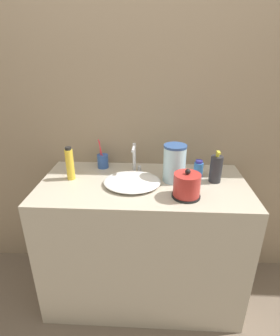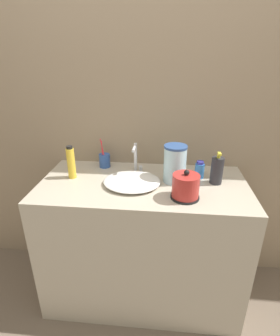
# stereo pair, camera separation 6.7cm
# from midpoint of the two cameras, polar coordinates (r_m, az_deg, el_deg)

# --- Properties ---
(ground_plane) EXTENTS (12.00, 12.00, 0.00)m
(ground_plane) POSITION_cam_midpoint_polar(r_m,az_deg,el_deg) (2.00, 0.75, -31.48)
(ground_plane) COLOR #6B5B4C
(wall_back) EXTENTS (6.00, 0.04, 2.60)m
(wall_back) POSITION_cam_midpoint_polar(r_m,az_deg,el_deg) (1.83, 2.80, 12.83)
(wall_back) COLOR gray
(wall_back) RESTS_ON ground_plane
(vanity_counter) EXTENTS (1.30, 0.64, 0.90)m
(vanity_counter) POSITION_cam_midpoint_polar(r_m,az_deg,el_deg) (1.89, 1.70, -15.56)
(vanity_counter) COLOR #B7AD99
(vanity_counter) RESTS_ON ground_plane
(sink_basin) EXTENTS (0.35, 0.32, 0.04)m
(sink_basin) POSITION_cam_midpoint_polar(r_m,az_deg,el_deg) (1.61, -0.58, -2.91)
(sink_basin) COLOR white
(sink_basin) RESTS_ON vanity_counter
(faucet) EXTENTS (0.06, 0.14, 0.20)m
(faucet) POSITION_cam_midpoint_polar(r_m,az_deg,el_deg) (1.74, 0.21, 2.47)
(faucet) COLOR silver
(faucet) RESTS_ON vanity_counter
(electric_kettle) EXTENTS (0.16, 0.16, 0.17)m
(electric_kettle) POSITION_cam_midpoint_polar(r_m,az_deg,el_deg) (1.47, 11.17, -4.18)
(electric_kettle) COLOR black
(electric_kettle) RESTS_ON vanity_counter
(toothbrush_cup) EXTENTS (0.08, 0.08, 0.21)m
(toothbrush_cup) POSITION_cam_midpoint_polar(r_m,az_deg,el_deg) (1.86, -6.69, 1.67)
(toothbrush_cup) COLOR #2D519E
(toothbrush_cup) RESTS_ON vanity_counter
(lotion_bottle) EXTENTS (0.07, 0.07, 0.20)m
(lotion_bottle) POSITION_cam_midpoint_polar(r_m,az_deg,el_deg) (1.68, 17.50, -0.49)
(lotion_bottle) COLOR #28282D
(lotion_bottle) RESTS_ON vanity_counter
(shampoo_bottle) EXTENTS (0.05, 0.05, 0.22)m
(shampoo_bottle) POSITION_cam_midpoint_polar(r_m,az_deg,el_deg) (1.71, -13.69, 1.12)
(shampoo_bottle) COLOR gold
(shampoo_bottle) RESTS_ON vanity_counter
(mouthwash_bottle) EXTENTS (0.06, 0.06, 0.11)m
(mouthwash_bottle) POSITION_cam_midpoint_polar(r_m,az_deg,el_deg) (1.74, 13.92, -0.43)
(mouthwash_bottle) COLOR #3370B7
(mouthwash_bottle) RESTS_ON vanity_counter
(water_pitcher) EXTENTS (0.14, 0.14, 0.24)m
(water_pitcher) POSITION_cam_midpoint_polar(r_m,az_deg,el_deg) (1.63, 8.76, 0.89)
(water_pitcher) COLOR #B2DBEA
(water_pitcher) RESTS_ON vanity_counter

